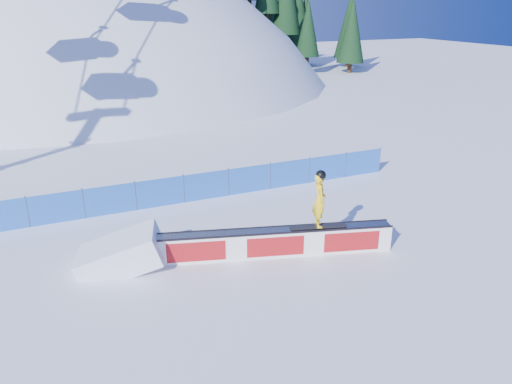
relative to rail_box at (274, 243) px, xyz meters
name	(u,v)px	position (x,y,z in m)	size (l,w,h in m)	color
ground	(194,253)	(-2.39, 1.24, -0.47)	(160.00, 160.00, 0.00)	white
snow_hill	(94,236)	(-2.39, 43.24, -18.47)	(64.00, 64.00, 64.00)	white
safety_fence	(160,193)	(-2.39, 5.74, 0.13)	(22.05, 0.05, 1.30)	blue
rail_box	(274,243)	(0.00, 0.00, 0.00)	(7.78, 2.72, 0.95)	white
snow_ramp	(122,265)	(-4.76, 1.37, -0.47)	(2.56, 1.71, 0.96)	white
snowboarder	(320,200)	(1.42, -0.41, 1.45)	(1.90, 0.85, 1.97)	black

